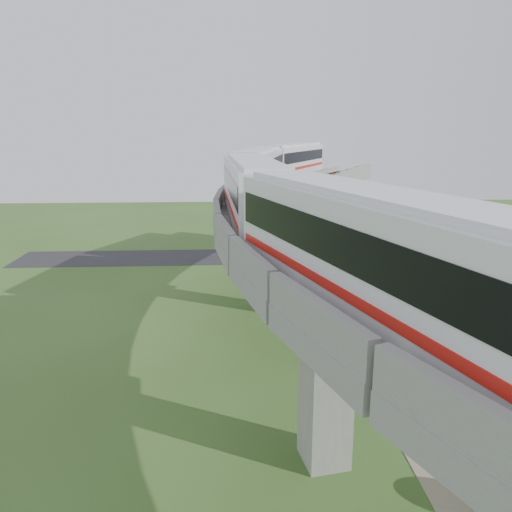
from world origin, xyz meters
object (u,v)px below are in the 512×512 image
object	(u,v)px
car_white	(501,463)
car_red	(495,367)
car_dark	(452,317)
metro_train	(286,178)

from	to	relation	value
car_white	car_red	size ratio (longest dim) A/B	1.02
car_red	car_white	bearing A→B (deg)	-47.12
car_red	car_dark	distance (m)	9.06
metro_train	car_dark	bearing A→B (deg)	10.50
car_white	car_red	xyz separation A→B (m)	(4.74, 9.43, -0.03)
car_white	car_red	bearing A→B (deg)	40.38
car_white	car_red	world-z (taller)	car_white
metro_train	car_dark	world-z (taller)	metro_train
car_white	car_dark	size ratio (longest dim) A/B	0.95
metro_train	car_white	size ratio (longest dim) A/B	16.78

